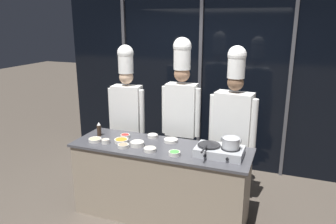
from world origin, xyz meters
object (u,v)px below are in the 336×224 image
(chef_head, at_px, (127,105))
(prep_bowl_bean_sprouts, at_px, (171,140))
(prep_bowl_chicken, at_px, (105,141))
(prep_bowl_scallions, at_px, (174,153))
(prep_bowl_carrots, at_px, (121,140))
(prep_bowl_garlic, at_px, (137,143))
(squeeze_bottle_soy, at_px, (99,129))
(prep_bowl_bell_pepper, at_px, (125,136))
(portable_stove, at_px, (219,151))
(frying_pan, at_px, (209,143))
(stock_pot, at_px, (231,143))
(prep_bowl_mushrooms, at_px, (123,145))
(prep_bowl_ginger, at_px, (95,140))
(prep_bowl_rice, at_px, (153,136))
(chef_line, at_px, (233,118))
(chef_sous, at_px, (182,104))
(prep_bowl_noodles, at_px, (150,149))

(chef_head, bearing_deg, prep_bowl_bean_sprouts, 147.17)
(prep_bowl_chicken, bearing_deg, prep_bowl_scallions, -2.41)
(prep_bowl_carrots, distance_m, prep_bowl_garlic, 0.24)
(squeeze_bottle_soy, xyz_separation_m, prep_bowl_chicken, (0.21, -0.20, -0.06))
(prep_bowl_scallions, xyz_separation_m, chef_head, (-0.98, 0.79, 0.25))
(prep_bowl_scallions, bearing_deg, prep_bowl_bell_pepper, 158.55)
(portable_stove, relative_size, prep_bowl_bean_sprouts, 3.04)
(frying_pan, bearing_deg, prep_bowl_scallions, -153.77)
(stock_pot, relative_size, prep_bowl_mushrooms, 1.61)
(frying_pan, relative_size, prep_bowl_chicken, 4.68)
(prep_bowl_bean_sprouts, bearing_deg, frying_pan, -20.92)
(prep_bowl_bean_sprouts, relative_size, prep_bowl_mushrooms, 1.26)
(prep_bowl_bean_sprouts, height_order, prep_bowl_mushrooms, prep_bowl_mushrooms)
(prep_bowl_mushrooms, xyz_separation_m, prep_bowl_scallions, (0.63, -0.00, 0.00))
(squeeze_bottle_soy, relative_size, prep_bowl_ginger, 1.16)
(portable_stove, bearing_deg, squeeze_bottle_soy, 177.41)
(prep_bowl_rice, height_order, prep_bowl_ginger, same)
(prep_bowl_rice, xyz_separation_m, prep_bowl_scallions, (0.45, -0.43, 0.00))
(chef_line, bearing_deg, prep_bowl_chicken, 33.66)
(prep_bowl_bean_sprouts, height_order, prep_bowl_chicken, prep_bowl_chicken)
(portable_stove, height_order, chef_sous, chef_sous)
(portable_stove, relative_size, prep_bowl_garlic, 3.18)
(prep_bowl_chicken, bearing_deg, portable_stove, 5.69)
(prep_bowl_ginger, xyz_separation_m, prep_bowl_noodles, (0.75, -0.04, 0.00))
(prep_bowl_chicken, bearing_deg, prep_bowl_ginger, 175.22)
(squeeze_bottle_soy, height_order, prep_bowl_garlic, squeeze_bottle_soy)
(prep_bowl_bell_pepper, relative_size, chef_sous, 0.06)
(frying_pan, distance_m, prep_bowl_ginger, 1.39)
(squeeze_bottle_soy, bearing_deg, prep_bowl_chicken, -43.62)
(stock_pot, xyz_separation_m, squeeze_bottle_soy, (-1.68, 0.07, -0.08))
(stock_pot, bearing_deg, prep_bowl_bell_pepper, 174.52)
(portable_stove, distance_m, stock_pot, 0.16)
(chef_head, bearing_deg, frying_pan, 149.76)
(prep_bowl_bean_sprouts, distance_m, prep_bowl_noodles, 0.38)
(prep_bowl_bean_sprouts, height_order, prep_bowl_rice, prep_bowl_rice)
(prep_bowl_carrots, xyz_separation_m, chef_line, (1.22, 0.62, 0.24))
(prep_bowl_chicken, distance_m, chef_line, 1.57)
(prep_bowl_chicken, relative_size, prep_bowl_noodles, 0.67)
(prep_bowl_ginger, bearing_deg, prep_bowl_garlic, 5.07)
(stock_pot, bearing_deg, prep_bowl_garlic, -176.10)
(chef_line, bearing_deg, frying_pan, 81.53)
(frying_pan, xyz_separation_m, stock_pot, (0.24, 0.00, 0.04))
(frying_pan, xyz_separation_m, prep_bowl_mushrooms, (-0.97, -0.16, -0.10))
(portable_stove, relative_size, prep_bowl_bell_pepper, 4.33)
(prep_bowl_ginger, height_order, chef_line, chef_line)
(frying_pan, distance_m, chef_sous, 0.86)
(stock_pot, relative_size, prep_bowl_chicken, 2.28)
(chef_line, bearing_deg, prep_bowl_garlic, 39.76)
(squeeze_bottle_soy, height_order, prep_bowl_rice, squeeze_bottle_soy)
(squeeze_bottle_soy, height_order, prep_bowl_bean_sprouts, squeeze_bottle_soy)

